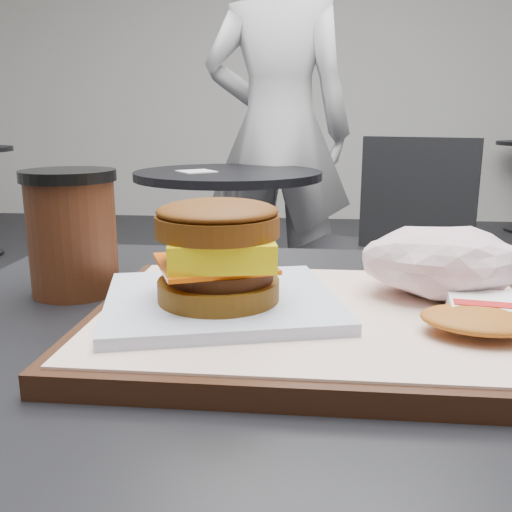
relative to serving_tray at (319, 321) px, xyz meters
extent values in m
cube|color=silver|center=(0.02, 5.01, 0.72)|extent=(8.00, 0.10, 3.00)
cube|color=black|center=(0.02, 0.01, -0.03)|extent=(0.80, 0.60, 0.04)
cube|color=black|center=(0.00, 0.00, 0.00)|extent=(0.38, 0.28, 0.02)
cube|color=silver|center=(0.00, 0.00, 0.01)|extent=(0.36, 0.26, 0.00)
cube|color=white|center=(-0.08, 0.00, 0.02)|extent=(0.23, 0.21, 0.01)
cylinder|color=brown|center=(-0.08, -0.01, 0.03)|extent=(0.12, 0.12, 0.02)
cylinder|color=#371708|center=(-0.08, -0.01, 0.04)|extent=(0.10, 0.10, 0.01)
cube|color=#F56108|center=(-0.09, -0.01, 0.05)|extent=(0.12, 0.12, 0.00)
cube|color=#FFEC10|center=(-0.08, -0.01, 0.06)|extent=(0.10, 0.10, 0.02)
cylinder|color=brown|center=(-0.08, -0.01, 0.08)|extent=(0.12, 0.12, 0.02)
ellipsoid|color=brown|center=(-0.08, -0.01, 0.09)|extent=(0.12, 0.12, 0.02)
cube|color=white|center=(0.15, -0.02, 0.02)|extent=(0.10, 0.07, 0.02)
ellipsoid|color=#BD6A1E|center=(0.12, -0.05, 0.02)|extent=(0.09, 0.07, 0.01)
cylinder|color=#462010|center=(-0.25, 0.09, 0.05)|extent=(0.09, 0.09, 0.13)
cylinder|color=black|center=(-0.25, 0.09, 0.11)|extent=(0.09, 0.09, 0.01)
cylinder|color=black|center=(-0.33, 1.66, -0.77)|extent=(0.44, 0.44, 0.02)
cylinder|color=#A5A5AA|center=(-0.33, 1.66, -0.41)|extent=(0.07, 0.07, 0.70)
cylinder|color=black|center=(-0.33, 1.66, -0.04)|extent=(0.70, 0.70, 0.03)
cube|color=white|center=(-0.44, 1.62, -0.03)|extent=(0.17, 0.17, 0.00)
cylinder|color=#9B9BA0|center=(0.16, 1.57, -0.56)|extent=(0.06, 0.06, 0.44)
cube|color=black|center=(0.16, 1.57, -0.32)|extent=(0.55, 0.55, 0.04)
cube|color=black|center=(0.35, 1.57, -0.10)|extent=(0.38, 0.18, 0.40)
imported|color=silver|center=(-0.17, 2.07, 0.10)|extent=(0.66, 0.45, 1.76)
camera|label=1|loc=(-0.01, -0.45, 0.17)|focal=40.00mm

